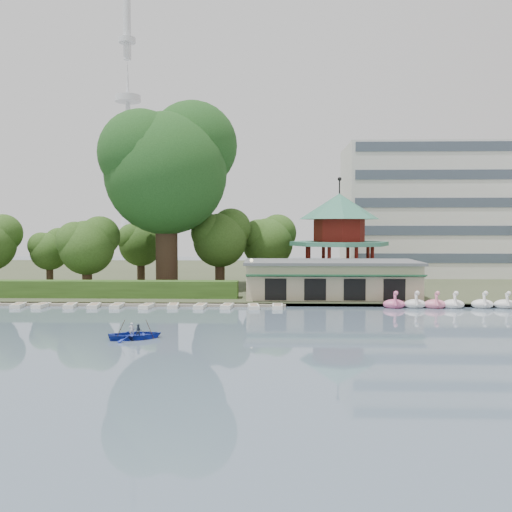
{
  "coord_description": "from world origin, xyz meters",
  "views": [
    {
      "loc": [
        3.77,
        -39.66,
        8.02
      ],
      "look_at": [
        2.0,
        18.0,
        5.0
      ],
      "focal_mm": 40.0,
      "sensor_mm": 36.0,
      "label": 1
    }
  ],
  "objects_px": {
    "dock": "(118,304)",
    "pavilion": "(339,230)",
    "boathouse": "(331,278)",
    "rowboat_with_passengers": "(135,331)",
    "big_tree": "(168,164)"
  },
  "relations": [
    {
      "from": "dock",
      "to": "boathouse",
      "type": "relative_size",
      "value": 1.83
    },
    {
      "from": "dock",
      "to": "big_tree",
      "type": "height_order",
      "value": "big_tree"
    },
    {
      "from": "boathouse",
      "to": "pavilion",
      "type": "relative_size",
      "value": 1.38
    },
    {
      "from": "dock",
      "to": "big_tree",
      "type": "xyz_separation_m",
      "value": [
        3.2,
        11.03,
        15.3
      ]
    },
    {
      "from": "dock",
      "to": "pavilion",
      "type": "relative_size",
      "value": 2.52
    },
    {
      "from": "big_tree",
      "to": "rowboat_with_passengers",
      "type": "height_order",
      "value": "big_tree"
    },
    {
      "from": "dock",
      "to": "boathouse",
      "type": "height_order",
      "value": "boathouse"
    },
    {
      "from": "pavilion",
      "to": "big_tree",
      "type": "height_order",
      "value": "big_tree"
    },
    {
      "from": "boathouse",
      "to": "pavilion",
      "type": "bearing_deg",
      "value": 78.72
    },
    {
      "from": "dock",
      "to": "pavilion",
      "type": "bearing_deg",
      "value": 31.66
    },
    {
      "from": "pavilion",
      "to": "big_tree",
      "type": "bearing_deg",
      "value": -169.74
    },
    {
      "from": "dock",
      "to": "pavilion",
      "type": "height_order",
      "value": "pavilion"
    },
    {
      "from": "rowboat_with_passengers",
      "to": "big_tree",
      "type": "bearing_deg",
      "value": 95.56
    },
    {
      "from": "boathouse",
      "to": "rowboat_with_passengers",
      "type": "height_order",
      "value": "boathouse"
    },
    {
      "from": "pavilion",
      "to": "rowboat_with_passengers",
      "type": "bearing_deg",
      "value": -119.7
    }
  ]
}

